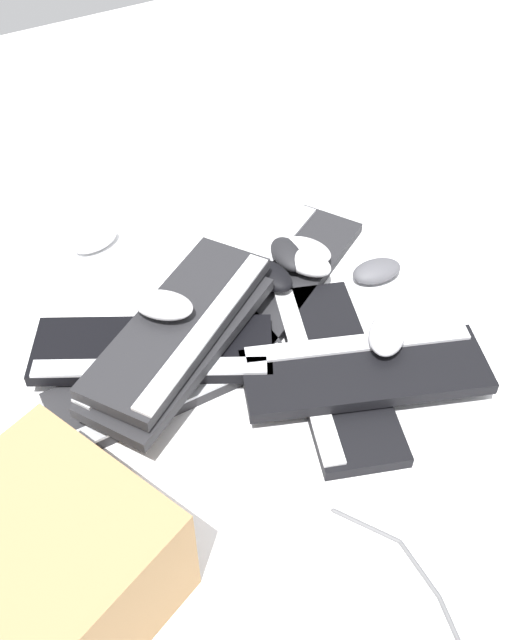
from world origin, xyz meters
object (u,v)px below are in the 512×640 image
Objects in this scene: keyboard_2 at (287,273)px; mouse_4 at (288,254)px; keyboard_5 at (365,370)px; mouse_3 at (377,271)px; mouse_7 at (163,305)px; mouse_6 at (307,250)px; cardboard_box at (55,558)px; mouse_0 at (271,276)px; keyboard_4 at (178,340)px; mouse_5 at (387,334)px; keyboard_1 at (334,370)px; keyboard_6 at (181,323)px; mouse_2 at (307,263)px; keyboard_3 at (153,350)px; mouse_1 at (95,239)px; keyboard_0 at (170,379)px.

mouse_4 reaches higher than keyboard_2.
keyboard_5 is 4.22× the size of mouse_3.
mouse_7 reaches higher than keyboard_5.
cardboard_box is at bearing 92.94° from mouse_6.
mouse_0 is 0.28m from mouse_7.
mouse_5 is at bearing 150.64° from keyboard_4.
keyboard_1 is 1.02× the size of keyboard_2.
keyboard_6 is 4.11× the size of mouse_7.
mouse_4 is (-0.31, -0.11, -0.05)m from keyboard_6.
keyboard_6 is (0.29, 0.10, 0.09)m from keyboard_2.
mouse_2 is 0.36m from mouse_7.
keyboard_6 is at bearing 175.55° from mouse_7.
mouse_6 is at bearing -84.59° from mouse_0.
keyboard_4 is (-0.04, 0.03, 0.03)m from keyboard_3.
mouse_0 is 0.42m from mouse_1.
mouse_1 is at bearing 146.68° from mouse_3.
keyboard_5 is 0.61m from cardboard_box.
cardboard_box is (0.35, 0.31, -0.01)m from keyboard_6.
keyboard_4 reaches higher than keyboard_0.
keyboard_0 is 0.37m from keyboard_2.
mouse_5 is 0.30m from mouse_6.
mouse_2 is at bearing 45.80° from mouse_5.
mouse_0 is at bearing 60.35° from mouse_2.
keyboard_5 is 4.22× the size of mouse_6.
keyboard_3 is 0.41m from mouse_6.
mouse_4 is at bearing 150.55° from mouse_3.
mouse_0 is 1.00× the size of mouse_7.
keyboard_4 reaches higher than keyboard_3.
keyboard_1 is at bearing -173.87° from mouse_7.
mouse_5 reaches higher than keyboard_3.
mouse_1 is 1.00× the size of mouse_6.
mouse_7 is at bearing -38.92° from keyboard_1.
mouse_6 is at bearing -149.38° from cardboard_box.
cardboard_box is at bearing 90.21° from mouse_7.
mouse_3 is 0.49m from mouse_7.
mouse_1 is 0.40m from mouse_7.
keyboard_2 is (-0.34, -0.14, 0.00)m from keyboard_0.
mouse_2 reaches higher than mouse_3.
keyboard_5 reaches higher than keyboard_0.
mouse_3 is at bearing 62.14° from mouse_4.
keyboard_2 is at bearing 67.51° from mouse_6.
keyboard_0 is at bearing 37.29° from keyboard_6.
mouse_5 reaches higher than mouse_2.
keyboard_0 is 0.50m from mouse_3.
cardboard_box reaches higher than keyboard_2.
keyboard_1 is at bearing 145.23° from keyboard_3.
keyboard_5 is at bearing 141.44° from keyboard_4.
mouse_4 is at bearing 124.38° from mouse_1.
keyboard_6 is 4.11× the size of mouse_2.
mouse_6 reaches higher than keyboard_1.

